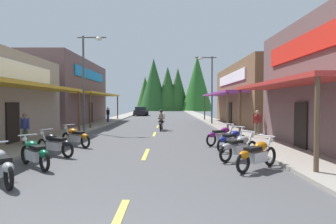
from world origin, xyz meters
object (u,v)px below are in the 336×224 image
motorcycle_parked_left_0 (2,165)px  motorcycle_parked_left_2 (56,144)px  motorcycle_parked_left_3 (77,136)px  streetlamp_left (88,71)px  streetlamp_right (210,81)px  motorcycle_parked_left_1 (36,153)px  pedestrian_waiting (258,122)px  parked_car_curbside (142,111)px  motorcycle_parked_right_3 (223,135)px  pedestrian_strolling (26,127)px  pedestrian_by_shop (109,114)px  motorcycle_parked_right_1 (240,147)px  motorcycle_parked_right_0 (258,154)px  rider_cruising_lead (162,122)px  motorcycle_parked_right_2 (233,140)px

motorcycle_parked_left_0 → motorcycle_parked_left_2: (-0.11, 3.62, 0.00)m
motorcycle_parked_left_0 → motorcycle_parked_left_3: bearing=-43.0°
streetlamp_left → streetlamp_right: streetlamp_left is taller
motorcycle_parked_left_1 → motorcycle_parked_left_3: 4.17m
motorcycle_parked_left_0 → pedestrian_waiting: bearing=-89.2°
motorcycle_parked_left_1 → parked_car_curbside: (-0.05, 34.79, 0.20)m
motorcycle_parked_left_2 → pedestrian_waiting: pedestrian_waiting is taller
motorcycle_parked_left_0 → motorcycle_parked_left_3: 5.88m
motorcycle_parked_right_3 → pedestrian_strolling: size_ratio=1.13×
motorcycle_parked_left_3 → parked_car_curbside: size_ratio=0.41×
motorcycle_parked_left_3 → pedestrian_strolling: (-2.37, -0.04, 0.43)m
pedestrian_by_shop → motorcycle_parked_right_1: bearing=73.9°
streetlamp_left → pedestrian_strolling: (-1.10, -6.34, -3.40)m
motorcycle_parked_left_3 → motorcycle_parked_left_0: bearing=126.9°
motorcycle_parked_right_1 → pedestrian_strolling: 9.76m
motorcycle_parked_right_0 → motorcycle_parked_right_3: bearing=51.7°
streetlamp_right → rider_cruising_lead: streetlamp_right is taller
motorcycle_parked_right_1 → pedestrian_strolling: pedestrian_strolling is taller
motorcycle_parked_left_0 → pedestrian_strolling: pedestrian_strolling is taller
motorcycle_parked_right_2 → motorcycle_parked_left_3: same height
motorcycle_parked_left_3 → pedestrian_waiting: (9.77, 3.66, 0.45)m
motorcycle_parked_right_0 → rider_cruising_lead: 12.43m
motorcycle_parked_left_2 → rider_cruising_lead: (3.90, 9.85, 0.17)m
streetlamp_left → motorcycle_parked_right_2: 11.83m
motorcycle_parked_right_2 → parked_car_curbside: 32.49m
streetlamp_right → motorcycle_parked_left_0: size_ratio=3.94×
streetlamp_left → pedestrian_strolling: 7.28m
motorcycle_parked_right_1 → pedestrian_by_shop: pedestrian_by_shop is taller
motorcycle_parked_right_3 → motorcycle_parked_left_3: (-7.00, -0.52, 0.00)m
rider_cruising_lead → pedestrian_strolling: bearing=143.7°
motorcycle_parked_left_3 → motorcycle_parked_left_2: bearing=125.1°
streetlamp_left → motorcycle_parked_right_1: (8.21, -9.25, -3.83)m
streetlamp_left → rider_cruising_lead: streetlamp_left is taller
motorcycle_parked_right_0 → motorcycle_parked_left_1: (-7.03, 0.24, 0.00)m
motorcycle_parked_right_2 → pedestrian_strolling: pedestrian_strolling is taller
streetlamp_left → motorcycle_parked_right_1: streetlamp_left is taller
motorcycle_parked_left_3 → motorcycle_parked_right_0: bearing=-175.5°
motorcycle_parked_right_2 → streetlamp_left: bearing=96.6°
motorcycle_parked_right_0 → pedestrian_waiting: (2.64, 8.07, 0.45)m
motorcycle_parked_right_2 → pedestrian_strolling: 9.57m
streetlamp_right → motorcycle_parked_right_0: 17.53m
rider_cruising_lead → pedestrian_by_shop: pedestrian_by_shop is taller
motorcycle_parked_right_3 → rider_cruising_lead: size_ratio=0.84×
motorcycle_parked_left_0 → rider_cruising_lead: rider_cruising_lead is taller
motorcycle_parked_right_1 → motorcycle_parked_left_2: same height
motorcycle_parked_right_0 → streetlamp_right: bearing=46.8°
parked_car_curbside → motorcycle_parked_left_3: bearing=-179.2°
rider_cruising_lead → pedestrian_by_shop: size_ratio=1.33×
motorcycle_parked_right_0 → pedestrian_by_shop: size_ratio=1.06×
streetlamp_left → streetlamp_right: size_ratio=1.05×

